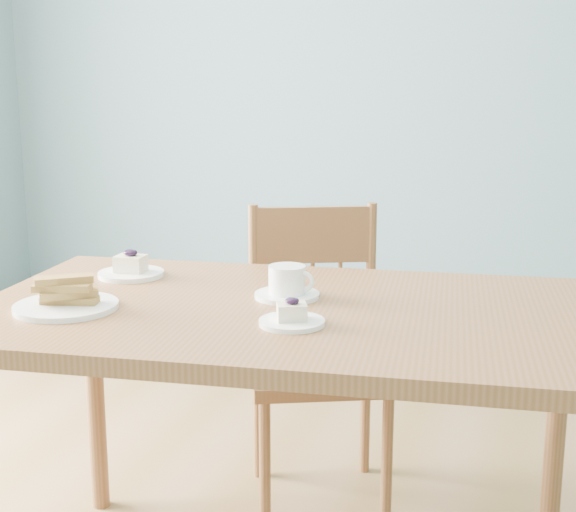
{
  "coord_description": "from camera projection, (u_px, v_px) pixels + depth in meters",
  "views": [
    {
      "loc": [
        0.65,
        -1.71,
        1.25
      ],
      "look_at": [
        0.08,
        -0.01,
        0.86
      ],
      "focal_mm": 50.0,
      "sensor_mm": 36.0,
      "label": 1
    }
  ],
  "objects": [
    {
      "name": "cheesecake_plate_far",
      "position": [
        131.0,
        270.0,
        2.09
      ],
      "size": [
        0.17,
        0.17,
        0.07
      ],
      "rotation": [
        0.0,
        0.0,
        0.07
      ],
      "color": "white",
      "rests_on": "dining_table"
    },
    {
      "name": "coffee_cup",
      "position": [
        288.0,
        284.0,
        1.88
      ],
      "size": [
        0.15,
        0.15,
        0.08
      ],
      "rotation": [
        0.0,
        0.0,
        -0.1
      ],
      "color": "white",
      "rests_on": "dining_table"
    },
    {
      "name": "room",
      "position": [
        253.0,
        38.0,
        1.77
      ],
      "size": [
        5.01,
        5.01,
        2.71
      ],
      "color": "olive",
      "rests_on": "ground"
    },
    {
      "name": "cheesecake_plate_near",
      "position": [
        292.0,
        318.0,
        1.67
      ],
      "size": [
        0.14,
        0.14,
        0.06
      ],
      "rotation": [
        0.0,
        0.0,
        0.42
      ],
      "color": "white",
      "rests_on": "dining_table"
    },
    {
      "name": "dining_table",
      "position": [
        287.0,
        338.0,
        1.83
      ],
      "size": [
        1.5,
        0.97,
        0.76
      ],
      "rotation": [
        0.0,
        0.0,
        0.12
      ],
      "color": "brown",
      "rests_on": "ground"
    },
    {
      "name": "biscotti_plate",
      "position": [
        66.0,
        299.0,
        1.78
      ],
      "size": [
        0.23,
        0.23,
        0.08
      ],
      "rotation": [
        0.0,
        0.0,
        0.33
      ],
      "color": "white",
      "rests_on": "dining_table"
    },
    {
      "name": "dining_chair",
      "position": [
        318.0,
        354.0,
        2.41
      ],
      "size": [
        0.53,
        0.52,
        0.89
      ],
      "rotation": [
        0.0,
        0.0,
        0.42
      ],
      "color": "brown",
      "rests_on": "ground"
    }
  ]
}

